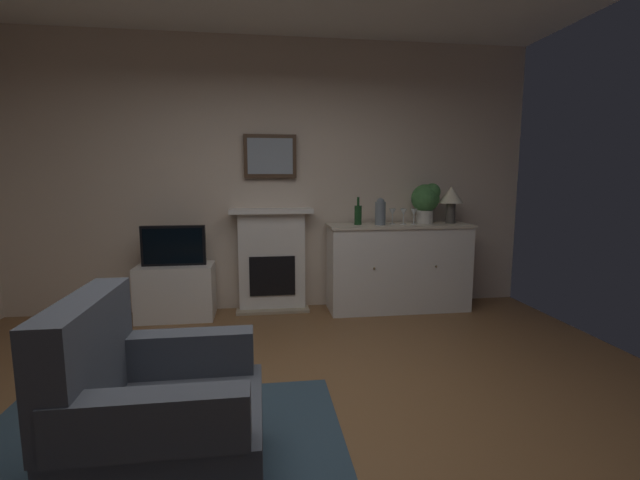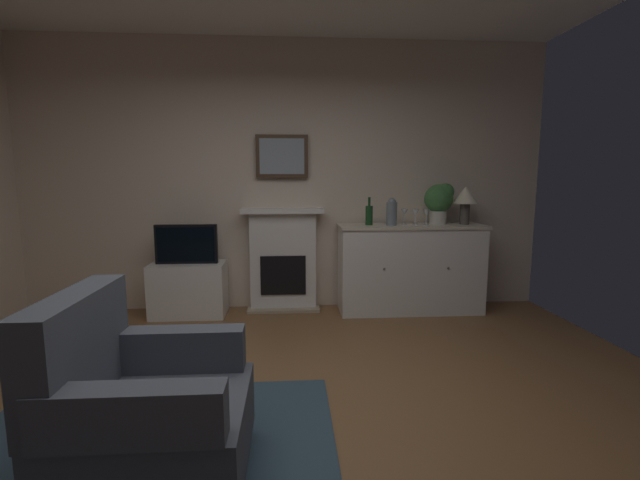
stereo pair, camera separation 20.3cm
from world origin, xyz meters
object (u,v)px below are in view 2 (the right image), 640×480
Objects in this scene: potted_plant_small at (440,200)px; armchair at (143,408)px; framed_picture at (282,156)px; tv_cabinet at (189,289)px; fireplace_unit at (283,259)px; wine_glass_right at (426,213)px; sideboard_cabinet at (410,268)px; wine_glass_center at (416,213)px; wine_glass_left at (404,213)px; vase_decorative at (392,212)px; table_lamp at (465,198)px; tv_set at (186,244)px; wine_bottle at (369,215)px.

armchair is at bearing -130.83° from potted_plant_small.
tv_cabinet is at bearing -167.99° from framed_picture.
wine_glass_right is (1.49, -0.22, 0.51)m from fireplace_unit.
sideboard_cabinet is at bearing -0.37° from tv_cabinet.
framed_picture is 1.63m from wine_glass_right.
framed_picture is 3.33× the size of wine_glass_center.
wine_glass_left is at bearing 53.99° from armchair.
framed_picture is at bearing 77.93° from armchair.
vase_decorative is at bearing 55.60° from armchair.
wine_glass_left is 0.59× the size of vase_decorative.
table_lamp is at bearing 0.00° from sideboard_cabinet.
tv_set is at bearing -169.23° from fireplace_unit.
framed_picture reaches higher than wine_bottle.
framed_picture is at bearing 166.37° from vase_decorative.
table_lamp is (1.92, -0.22, -0.43)m from framed_picture.
fireplace_unit is at bearing 174.72° from table_lamp.
tv_cabinet is (-2.89, 0.02, -0.94)m from table_lamp.
wine_glass_right is 0.59× the size of vase_decorative.
potted_plant_small is (2.63, 0.05, 0.44)m from tv_set.
wine_glass_center is 0.22× the size of tv_cabinet.
vase_decorative is 0.55m from potted_plant_small.
vase_decorative is (1.12, -0.23, 0.52)m from fireplace_unit.
armchair is at bearing -102.27° from fireplace_unit.
wine_bottle is 1.76× the size of wine_glass_right.
wine_glass_center and wine_glass_right have the same top height.
fireplace_unit is 1.01m from tv_set.
table_lamp is at bearing -9.89° from potted_plant_small.
potted_plant_small is at bearing 13.82° from wine_glass_center.
fireplace_unit is at bearing 171.77° from wine_glass_right.
vase_decorative is 0.45× the size of tv_set.
sideboard_cabinet is 9.25× the size of wine_glass_left.
sideboard_cabinet is 1.66× the size of armchair.
sideboard_cabinet is at bearing -7.83° from wine_glass_left.
tv_cabinet is 1.21× the size of tv_set.
potted_plant_small is at bearing 170.11° from table_lamp.
fireplace_unit reaches higher than wine_glass_center.
tv_set is (-2.36, 0.01, -0.30)m from wine_glass_center.
armchair reaches higher than tv_cabinet.
tv_set is 1.44× the size of potted_plant_small.
wine_glass_center is (0.11, -0.03, 0.00)m from wine_glass_left.
wine_glass_left is 3.25m from armchair.
tv_set is at bearing 179.67° from wine_glass_center.
wine_glass_center is (1.38, -0.24, -0.59)m from framed_picture.
wine_glass_center is at bearing -0.90° from tv_cabinet.
armchair is (0.38, -2.57, 0.11)m from tv_cabinet.
wine_glass_right reaches higher than tv_cabinet.
tv_set is at bearing -179.80° from sideboard_cabinet.
sideboard_cabinet is (1.35, -0.22, -1.18)m from framed_picture.
tv_set is at bearing -178.83° from potted_plant_small.
wine_glass_right is at bearing -8.67° from wine_glass_center.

